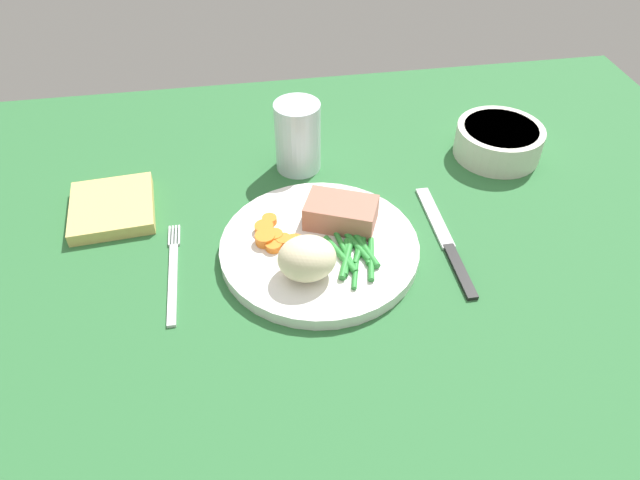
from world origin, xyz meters
The scene contains 11 objects.
dining_table centered at (0.00, 0.00, 1.00)cm, with size 120.00×90.00×2.00cm.
dinner_plate centered at (-2.67, -0.50, 2.80)cm, with size 24.31×24.31×1.60cm, color white.
meat_portion centered at (0.61, 3.33, 5.23)cm, with size 8.67×5.31×3.26cm, color #A86B56.
mashed_potatoes centered at (-4.86, -4.87, 6.11)cm, with size 6.68×5.75×5.03cm, color beige.
carrot_slices centered at (-7.95, 1.53, 4.10)cm, with size 5.95×7.21×1.23cm.
green_beans centered at (1.13, -2.56, 3.98)cm, with size 6.19×10.36×0.85cm.
fork centered at (-20.40, -0.75, 2.20)cm, with size 1.44×16.60×0.40cm.
knife centered at (13.33, -0.78, 2.20)cm, with size 1.70×20.50×0.64cm.
water_glass centered at (-2.78, 18.40, 6.33)cm, with size 6.45×6.45×10.21cm.
salad_bowl centered at (26.78, 16.73, 4.62)cm, with size 12.59×12.59×4.64cm.
napkin centered at (-28.49, 11.98, 2.86)cm, with size 10.62×11.41×1.72cm, color #DBBC6B.
Camera 1 is at (-10.84, -51.02, 52.15)cm, focal length 32.75 mm.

